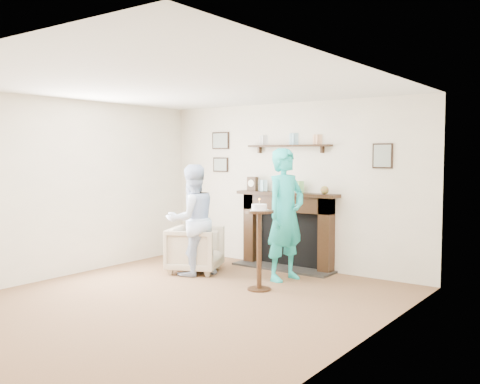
% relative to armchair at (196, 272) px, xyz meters
% --- Properties ---
extents(ground, '(5.00, 5.00, 0.00)m').
position_rel_armchair_xyz_m(ground, '(0.92, -1.34, 0.00)').
color(ground, brown).
rests_on(ground, ground).
extents(room_shell, '(4.54, 5.02, 2.52)m').
position_rel_armchair_xyz_m(room_shell, '(0.92, -0.66, 1.62)').
color(room_shell, '#F3E9CE').
rests_on(room_shell, ground).
extents(armchair, '(0.96, 0.95, 0.67)m').
position_rel_armchair_xyz_m(armchair, '(0.00, 0.00, 0.00)').
color(armchair, tan).
rests_on(armchair, ground).
extents(man, '(0.83, 0.93, 1.58)m').
position_rel_armchair_xyz_m(man, '(0.08, -0.17, 0.00)').
color(man, silver).
rests_on(man, ground).
extents(woman, '(0.55, 0.73, 1.80)m').
position_rel_armchair_xyz_m(woman, '(1.32, 0.36, 0.00)').
color(woman, '#1FB4A3').
rests_on(woman, ground).
extents(pedestal_table, '(0.36, 0.36, 1.17)m').
position_rel_armchair_xyz_m(pedestal_table, '(1.34, -0.32, 0.72)').
color(pedestal_table, black).
rests_on(pedestal_table, ground).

